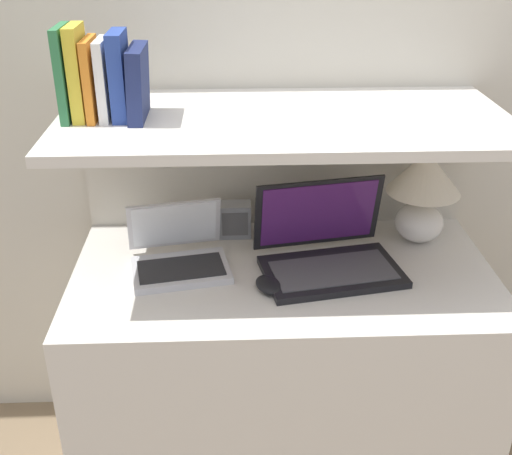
# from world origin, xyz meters

# --- Properties ---
(wall_back) EXTENTS (6.00, 0.05, 2.40)m
(wall_back) POSITION_xyz_m (0.00, 0.69, 1.20)
(wall_back) COLOR beige
(wall_back) RESTS_ON ground_plane
(desk) EXTENTS (1.20, 0.63, 0.77)m
(desk) POSITION_xyz_m (0.00, 0.31, 0.39)
(desk) COLOR silver
(desk) RESTS_ON ground_plane
(back_riser) EXTENTS (1.20, 0.04, 1.18)m
(back_riser) POSITION_xyz_m (0.00, 0.65, 0.59)
(back_riser) COLOR beige
(back_riser) RESTS_ON ground_plane
(shelf) EXTENTS (1.20, 0.56, 0.03)m
(shelf) POSITION_xyz_m (0.00, 0.39, 1.19)
(shelf) COLOR silver
(shelf) RESTS_ON back_riser
(table_lamp) EXTENTS (0.22, 0.22, 0.29)m
(table_lamp) POSITION_xyz_m (0.43, 0.49, 0.95)
(table_lamp) COLOR white
(table_lamp) RESTS_ON desk
(laptop_large) EXTENTS (0.42, 0.35, 0.24)m
(laptop_large) POSITION_xyz_m (0.13, 0.33, 0.82)
(laptop_large) COLOR black
(laptop_large) RESTS_ON desk
(laptop_small) EXTENTS (0.31, 0.28, 0.18)m
(laptop_small) POSITION_xyz_m (-0.30, 0.35, 0.81)
(laptop_small) COLOR silver
(laptop_small) RESTS_ON desk
(computer_mouse) EXTENTS (0.09, 0.11, 0.03)m
(computer_mouse) POSITION_xyz_m (-0.05, 0.22, 0.79)
(computer_mouse) COLOR black
(computer_mouse) RESTS_ON desk
(router_box) EXTENTS (0.10, 0.07, 0.11)m
(router_box) POSITION_xyz_m (-0.14, 0.54, 0.82)
(router_box) COLOR gray
(router_box) RESTS_ON desk
(book_green) EXTENTS (0.02, 0.14, 0.23)m
(book_green) POSITION_xyz_m (-0.56, 0.39, 1.32)
(book_green) COLOR #2D7042
(book_green) RESTS_ON shelf
(book_yellow) EXTENTS (0.03, 0.12, 0.24)m
(book_yellow) POSITION_xyz_m (-0.52, 0.39, 1.32)
(book_yellow) COLOR gold
(book_yellow) RESTS_ON shelf
(book_orange) EXTENTS (0.02, 0.14, 0.20)m
(book_orange) POSITION_xyz_m (-0.49, 0.39, 1.31)
(book_orange) COLOR orange
(book_orange) RESTS_ON shelf
(book_white) EXTENTS (0.02, 0.13, 0.20)m
(book_white) POSITION_xyz_m (-0.46, 0.39, 1.30)
(book_white) COLOR silver
(book_white) RESTS_ON shelf
(book_blue) EXTENTS (0.04, 0.13, 0.22)m
(book_blue) POSITION_xyz_m (-0.42, 0.39, 1.31)
(book_blue) COLOR #284293
(book_blue) RESTS_ON shelf
(book_navy) EXTENTS (0.05, 0.18, 0.18)m
(book_navy) POSITION_xyz_m (-0.38, 0.39, 1.30)
(book_navy) COLOR navy
(book_navy) RESTS_ON shelf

